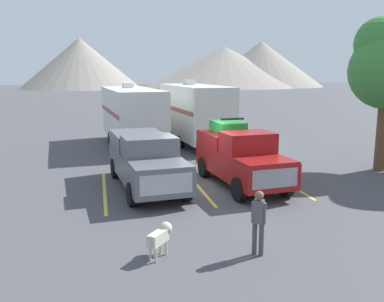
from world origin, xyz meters
name	(u,v)px	position (x,y,z in m)	size (l,w,h in m)	color
ground_plane	(198,187)	(0.00, 0.00, 0.00)	(240.00, 240.00, 0.00)	#47474C
pickup_truck_a	(146,159)	(-1.99, 0.41, 1.11)	(2.62, 6.03, 2.09)	#595B60
pickup_truck_b	(240,155)	(1.65, -0.05, 1.18)	(2.53, 5.37, 2.56)	maroon
lot_stripe_a	(105,191)	(-3.57, 0.12, 0.00)	(0.12, 5.50, 0.01)	gold
lot_stripe_b	(198,186)	(0.00, 0.12, 0.00)	(0.12, 5.50, 0.01)	gold
lot_stripe_c	(282,181)	(3.57, 0.12, 0.00)	(0.12, 5.50, 0.01)	gold
camper_trailer_a	(132,113)	(-1.75, 9.50, 1.95)	(3.34, 9.17, 3.68)	silver
camper_trailer_b	(195,111)	(1.95, 9.12, 2.03)	(3.16, 8.61, 3.86)	silver
person_a	(259,219)	(-0.01, -6.30, 0.94)	(0.31, 0.29, 1.63)	#3F3F42
dog	(161,235)	(-2.31, -5.81, 0.54)	(0.70, 0.79, 0.79)	beige
mountain_ridge	(89,60)	(-5.35, 95.22, 6.86)	(136.52, 42.32, 17.96)	gray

